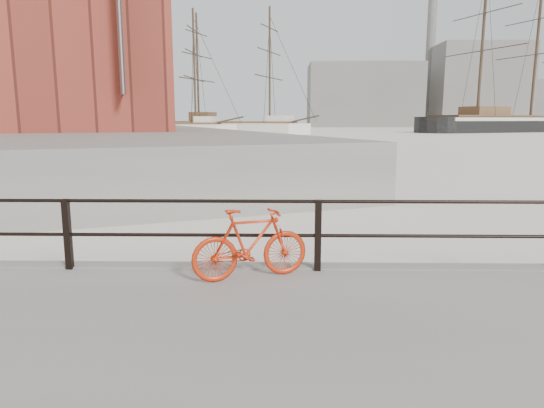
% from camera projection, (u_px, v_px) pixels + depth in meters
% --- Properties ---
extents(far_quay, '(78.44, 148.07, 1.80)m').
position_uv_depth(far_quay, '(60.00, 128.00, 78.43)').
color(far_quay, gray).
rests_on(far_quay, ground).
extents(bicycle, '(1.55, 0.77, 0.95)m').
position_uv_depth(bicycle, '(251.00, 244.00, 6.37)').
color(bicycle, red).
rests_on(bicycle, promenade).
extents(barque_black, '(59.71, 39.41, 32.44)m').
position_uv_depth(barque_black, '(529.00, 132.00, 91.19)').
color(barque_black, black).
rests_on(barque_black, ground).
extents(schooner_mid, '(30.42, 20.61, 20.26)m').
position_uv_depth(schooner_mid, '(234.00, 134.00, 79.49)').
color(schooner_mid, beige).
rests_on(schooner_mid, ground).
extents(schooner_left, '(26.56, 13.73, 19.39)m').
position_uv_depth(schooner_left, '(159.00, 134.00, 75.35)').
color(schooner_left, beige).
rests_on(schooner_left, ground).
extents(workboat_near, '(13.70, 11.00, 7.00)m').
position_uv_depth(workboat_near, '(30.00, 153.00, 34.90)').
color(workboat_near, black).
rests_on(workboat_near, ground).
extents(workboat_far, '(10.06, 9.81, 7.00)m').
position_uv_depth(workboat_far, '(25.00, 141.00, 54.02)').
color(workboat_far, black).
rests_on(workboat_far, ground).
extents(apartment_mustard, '(26.02, 22.15, 22.20)m').
position_uv_depth(apartment_mustard, '(10.00, 5.00, 45.28)').
color(apartment_mustard, gold).
rests_on(apartment_mustard, far_quay).
extents(apartment_cream, '(24.16, 21.40, 21.20)m').
position_uv_depth(apartment_cream, '(34.00, 45.00, 66.52)').
color(apartment_cream, beige).
rests_on(apartment_cream, far_quay).
extents(apartment_grey, '(26.02, 22.15, 23.20)m').
position_uv_depth(apartment_grey, '(45.00, 56.00, 86.59)').
color(apartment_grey, '#9D9D98').
rests_on(apartment_grey, far_quay).
extents(apartment_brick, '(27.87, 22.90, 21.20)m').
position_uv_depth(apartment_brick, '(53.00, 73.00, 107.92)').
color(apartment_brick, brown).
rests_on(apartment_brick, far_quay).
extents(industrial_west, '(32.00, 18.00, 18.00)m').
position_uv_depth(industrial_west, '(363.00, 96.00, 142.81)').
color(industrial_west, gray).
rests_on(industrial_west, ground).
extents(industrial_mid, '(26.00, 20.00, 24.00)m').
position_uv_depth(industrial_mid, '(476.00, 86.00, 146.54)').
color(industrial_mid, gray).
rests_on(industrial_mid, ground).
extents(industrial_east, '(20.00, 16.00, 14.00)m').
position_uv_depth(industrial_east, '(543.00, 104.00, 151.89)').
color(industrial_east, gray).
rests_on(industrial_east, ground).
extents(smokestack, '(2.80, 2.80, 44.00)m').
position_uv_depth(smokestack, '(430.00, 54.00, 149.97)').
color(smokestack, gray).
rests_on(smokestack, ground).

